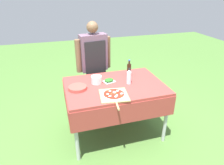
{
  "coord_description": "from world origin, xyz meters",
  "views": [
    {
      "loc": [
        -0.75,
        -2.37,
        2.05
      ],
      "look_at": [
        -0.04,
        0.0,
        0.85
      ],
      "focal_mm": 32.0,
      "sensor_mm": 36.0,
      "label": 1
    }
  ],
  "objects_px": {
    "person_cook": "(94,62)",
    "plate_stack": "(78,88)",
    "mixing_tub": "(97,80)",
    "oil_bottle": "(129,69)",
    "prep_table": "(115,91)",
    "water_bottle": "(129,76)",
    "pizza_on_peel": "(114,95)",
    "herb_container": "(109,80)"
  },
  "relations": [
    {
      "from": "person_cook",
      "to": "plate_stack",
      "type": "relative_size",
      "value": 6.27
    },
    {
      "from": "mixing_tub",
      "to": "pizza_on_peel",
      "type": "bearing_deg",
      "value": -73.11
    },
    {
      "from": "person_cook",
      "to": "oil_bottle",
      "type": "bearing_deg",
      "value": 127.54
    },
    {
      "from": "oil_bottle",
      "to": "plate_stack",
      "type": "relative_size",
      "value": 1.02
    },
    {
      "from": "person_cook",
      "to": "pizza_on_peel",
      "type": "xyz_separation_m",
      "value": [
        0.05,
        -0.98,
        -0.1
      ]
    },
    {
      "from": "person_cook",
      "to": "pizza_on_peel",
      "type": "height_order",
      "value": "person_cook"
    },
    {
      "from": "pizza_on_peel",
      "to": "herb_container",
      "type": "height_order",
      "value": "pizza_on_peel"
    },
    {
      "from": "oil_bottle",
      "to": "plate_stack",
      "type": "xyz_separation_m",
      "value": [
        -0.81,
        -0.22,
        -0.08
      ]
    },
    {
      "from": "mixing_tub",
      "to": "plate_stack",
      "type": "height_order",
      "value": "mixing_tub"
    },
    {
      "from": "water_bottle",
      "to": "plate_stack",
      "type": "xyz_separation_m",
      "value": [
        -0.71,
        0.04,
        -0.09
      ]
    },
    {
      "from": "prep_table",
      "to": "herb_container",
      "type": "distance_m",
      "value": 0.17
    },
    {
      "from": "water_bottle",
      "to": "prep_table",
      "type": "bearing_deg",
      "value": 174.79
    },
    {
      "from": "oil_bottle",
      "to": "herb_container",
      "type": "height_order",
      "value": "oil_bottle"
    },
    {
      "from": "prep_table",
      "to": "mixing_tub",
      "type": "height_order",
      "value": "mixing_tub"
    },
    {
      "from": "prep_table",
      "to": "pizza_on_peel",
      "type": "bearing_deg",
      "value": -109.14
    },
    {
      "from": "water_bottle",
      "to": "pizza_on_peel",
      "type": "bearing_deg",
      "value": -137.42
    },
    {
      "from": "mixing_tub",
      "to": "plate_stack",
      "type": "xyz_separation_m",
      "value": [
        -0.28,
        -0.11,
        -0.03
      ]
    },
    {
      "from": "mixing_tub",
      "to": "water_bottle",
      "type": "bearing_deg",
      "value": -18.3
    },
    {
      "from": "herb_container",
      "to": "plate_stack",
      "type": "xyz_separation_m",
      "value": [
        -0.46,
        -0.1,
        -0.0
      ]
    },
    {
      "from": "prep_table",
      "to": "person_cook",
      "type": "relative_size",
      "value": 0.87
    },
    {
      "from": "mixing_tub",
      "to": "herb_container",
      "type": "bearing_deg",
      "value": -1.37
    },
    {
      "from": "herb_container",
      "to": "mixing_tub",
      "type": "xyz_separation_m",
      "value": [
        -0.18,
        0.0,
        0.03
      ]
    },
    {
      "from": "prep_table",
      "to": "herb_container",
      "type": "relative_size",
      "value": 7.17
    },
    {
      "from": "prep_table",
      "to": "water_bottle",
      "type": "distance_m",
      "value": 0.28
    },
    {
      "from": "pizza_on_peel",
      "to": "mixing_tub",
      "type": "height_order",
      "value": "mixing_tub"
    },
    {
      "from": "prep_table",
      "to": "pizza_on_peel",
      "type": "distance_m",
      "value": 0.33
    },
    {
      "from": "herb_container",
      "to": "plate_stack",
      "type": "relative_size",
      "value": 0.76
    },
    {
      "from": "person_cook",
      "to": "plate_stack",
      "type": "bearing_deg",
      "value": 53.63
    },
    {
      "from": "plate_stack",
      "to": "oil_bottle",
      "type": "bearing_deg",
      "value": 15.22
    },
    {
      "from": "person_cook",
      "to": "plate_stack",
      "type": "distance_m",
      "value": 0.76
    },
    {
      "from": "prep_table",
      "to": "oil_bottle",
      "type": "distance_m",
      "value": 0.43
    },
    {
      "from": "pizza_on_peel",
      "to": "oil_bottle",
      "type": "relative_size",
      "value": 2.08
    },
    {
      "from": "herb_container",
      "to": "plate_stack",
      "type": "height_order",
      "value": "herb_container"
    },
    {
      "from": "water_bottle",
      "to": "herb_container",
      "type": "bearing_deg",
      "value": 151.08
    },
    {
      "from": "prep_table",
      "to": "pizza_on_peel",
      "type": "xyz_separation_m",
      "value": [
        -0.1,
        -0.3,
        0.11
      ]
    },
    {
      "from": "prep_table",
      "to": "mixing_tub",
      "type": "xyz_separation_m",
      "value": [
        -0.23,
        0.12,
        0.14
      ]
    },
    {
      "from": "person_cook",
      "to": "mixing_tub",
      "type": "distance_m",
      "value": 0.57
    },
    {
      "from": "water_bottle",
      "to": "herb_container",
      "type": "xyz_separation_m",
      "value": [
        -0.25,
        0.14,
        -0.09
      ]
    },
    {
      "from": "pizza_on_peel",
      "to": "water_bottle",
      "type": "height_order",
      "value": "water_bottle"
    },
    {
      "from": "person_cook",
      "to": "oil_bottle",
      "type": "distance_m",
      "value": 0.63
    },
    {
      "from": "pizza_on_peel",
      "to": "plate_stack",
      "type": "relative_size",
      "value": 2.11
    },
    {
      "from": "prep_table",
      "to": "mixing_tub",
      "type": "distance_m",
      "value": 0.3
    }
  ]
}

